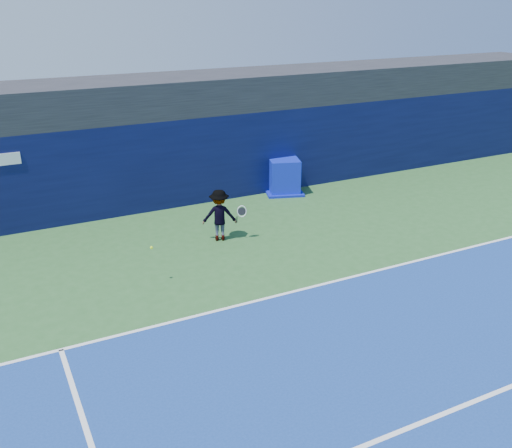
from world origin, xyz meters
The scene contains 8 objects.
ground centered at (0.00, 0.00, 0.00)m, with size 80.00×80.00×0.00m, color #2B5B29.
baseline centered at (0.00, 3.00, 0.01)m, with size 24.00×0.10×0.01m, color white.
service_line centered at (0.00, -2.00, 0.01)m, with size 24.00×0.10×0.01m, color white.
stadium_band centered at (0.00, 11.50, 3.60)m, with size 36.00×3.00×1.20m, color #222227.
back_wall_assembly centered at (0.00, 10.50, 1.50)m, with size 36.00×1.03×3.00m.
equipment_cart centered at (4.04, 9.78, 0.58)m, with size 1.67×1.67×1.27m.
tennis_player centered at (0.20, 6.80, 0.78)m, with size 1.31×0.90×1.56m.
tennis_ball centered at (-2.40, 4.99, 0.99)m, with size 0.08×0.08×0.08m.
Camera 1 is at (-5.85, -7.66, 6.79)m, focal length 40.00 mm.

